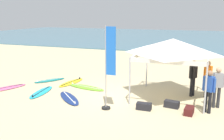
{
  "coord_description": "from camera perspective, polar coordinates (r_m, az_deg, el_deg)",
  "views": [
    {
      "loc": [
        3.91,
        -11.05,
        3.82
      ],
      "look_at": [
        -0.71,
        0.9,
        1.0
      ],
      "focal_mm": 41.07,
      "sensor_mm": 36.0,
      "label": 1
    }
  ],
  "objects": [
    {
      "name": "ground_plane",
      "position": [
        12.33,
        1.56,
        -5.64
      ],
      "size": [
        80.0,
        80.0,
        0.0
      ],
      "primitive_type": "plane",
      "color": "beige"
    },
    {
      "name": "sea",
      "position": [
        43.68,
        16.05,
        7.0
      ],
      "size": [
        80.0,
        36.0,
        0.1
      ],
      "primitive_type": "cube",
      "color": "teal",
      "rests_on": "ground"
    },
    {
      "name": "canopy_tent",
      "position": [
        11.76,
        13.4,
        5.09
      ],
      "size": [
        3.15,
        3.15,
        2.75
      ],
      "color": "#B7B7BC",
      "rests_on": "ground"
    },
    {
      "name": "surfboard_lime",
      "position": [
        13.6,
        -5.86,
        -3.81
      ],
      "size": [
        2.35,
        1.08,
        0.19
      ],
      "color": "#7AD12D",
      "rests_on": "ground"
    },
    {
      "name": "surfboard_cyan",
      "position": [
        13.16,
        -15.47,
        -4.76
      ],
      "size": [
        0.9,
        2.16,
        0.19
      ],
      "color": "#23B2CC",
      "rests_on": "ground"
    },
    {
      "name": "surfboard_teal",
      "position": [
        15.33,
        -13.72,
        -2.24
      ],
      "size": [
        1.41,
        1.8,
        0.19
      ],
      "color": "#19847F",
      "rests_on": "ground"
    },
    {
      "name": "surfboard_yellow",
      "position": [
        14.63,
        -9.03,
        -2.73
      ],
      "size": [
        0.78,
        2.1,
        0.19
      ],
      "color": "yellow",
      "rests_on": "ground"
    },
    {
      "name": "surfboard_navy",
      "position": [
        11.98,
        -9.51,
        -6.17
      ],
      "size": [
        2.0,
        1.95,
        0.19
      ],
      "color": "navy",
      "rests_on": "ground"
    },
    {
      "name": "surfboard_pink",
      "position": [
        14.43,
        -22.86,
        -3.79
      ],
      "size": [
        1.49,
        2.38,
        0.19
      ],
      "color": "pink",
      "rests_on": "ground"
    },
    {
      "name": "person_orange",
      "position": [
        12.61,
        20.53,
        -1.37
      ],
      "size": [
        0.38,
        0.48,
        1.71
      ],
      "color": "#2D2D33",
      "rests_on": "ground"
    },
    {
      "name": "person_grey",
      "position": [
        11.32,
        22.41,
        -3.04
      ],
      "size": [
        0.53,
        0.31,
        1.71
      ],
      "color": "#2D2D33",
      "rests_on": "ground"
    },
    {
      "name": "person_black",
      "position": [
        12.56,
        17.61,
        -1.21
      ],
      "size": [
        0.36,
        0.5,
        1.71
      ],
      "color": "black",
      "rests_on": "ground"
    },
    {
      "name": "person_blue",
      "position": [
        10.62,
        20.73,
        -3.89
      ],
      "size": [
        0.49,
        0.37,
        1.71
      ],
      "color": "black",
      "rests_on": "ground"
    },
    {
      "name": "banner_flag",
      "position": [
        10.14,
        -0.8,
        -0.39
      ],
      "size": [
        0.6,
        0.36,
        3.4
      ],
      "color": "#99999E",
      "rests_on": "ground"
    },
    {
      "name": "gear_bag_near_tent",
      "position": [
        10.5,
        16.79,
        -8.66
      ],
      "size": [
        0.36,
        0.62,
        0.28
      ],
      "primitive_type": "cube",
      "rotation": [
        0.0,
        0.0,
        1.49
      ],
      "color": "#4C1919",
      "rests_on": "ground"
    },
    {
      "name": "gear_bag_by_pole",
      "position": [
        11.03,
        13.15,
        -7.42
      ],
      "size": [
        0.64,
        0.4,
        0.28
      ],
      "primitive_type": "cube",
      "rotation": [
        0.0,
        0.0,
        3.01
      ],
      "color": "#232328",
      "rests_on": "ground"
    },
    {
      "name": "gear_bag_on_sand",
      "position": [
        10.6,
        7.12,
        -8.01
      ],
      "size": [
        0.61,
        0.33,
        0.28
      ],
      "primitive_type": "cube",
      "rotation": [
        0.0,
        0.0,
        0.02
      ],
      "color": "#232328",
      "rests_on": "ground"
    }
  ]
}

